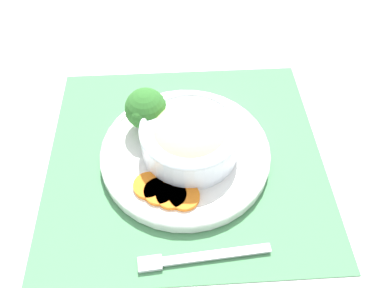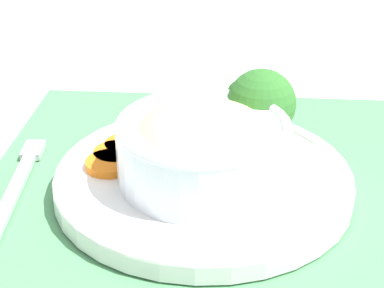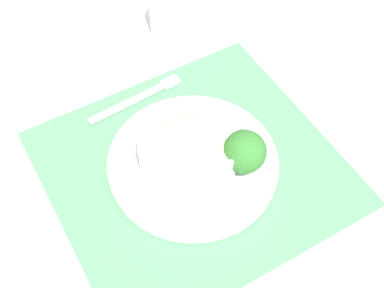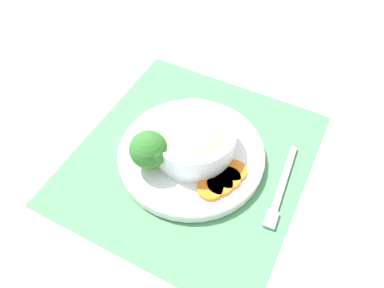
{
  "view_description": "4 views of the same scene",
  "coord_description": "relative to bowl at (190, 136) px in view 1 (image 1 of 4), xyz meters",
  "views": [
    {
      "loc": [
        -0.36,
        0.02,
        0.5
      ],
      "look_at": [
        -0.01,
        -0.01,
        0.05
      ],
      "focal_mm": 35.0,
      "sensor_mm": 36.0,
      "label": 1
    },
    {
      "loc": [
        0.02,
        -0.51,
        0.32
      ],
      "look_at": [
        -0.01,
        0.02,
        0.04
      ],
      "focal_mm": 60.0,
      "sensor_mm": 36.0,
      "label": 2
    },
    {
      "loc": [
        0.42,
        -0.25,
        0.72
      ],
      "look_at": [
        -0.01,
        0.0,
        0.05
      ],
      "focal_mm": 50.0,
      "sensor_mm": 36.0,
      "label": 3
    },
    {
      "loc": [
        -0.19,
        0.38,
        0.58
      ],
      "look_at": [
        -0.0,
        -0.0,
        0.04
      ],
      "focal_mm": 35.0,
      "sensor_mm": 36.0,
      "label": 4
    }
  ],
  "objects": [
    {
      "name": "carrot_slice_far",
      "position": [
        -0.08,
        0.03,
        -0.03
      ],
      "size": [
        0.05,
        0.05,
        0.01
      ],
      "color": "orange",
      "rests_on": "plate"
    },
    {
      "name": "bowl",
      "position": [
        0.0,
        0.0,
        0.0
      ],
      "size": [
        0.16,
        0.16,
        0.07
      ],
      "color": "silver",
      "rests_on": "plate"
    },
    {
      "name": "broccoli_floret",
      "position": [
        0.05,
        0.07,
        0.01
      ],
      "size": [
        0.07,
        0.07,
        0.08
      ],
      "color": "#759E51",
      "rests_on": "plate"
    },
    {
      "name": "carrot_slice_middle",
      "position": [
        -0.08,
        0.05,
        -0.03
      ],
      "size": [
        0.05,
        0.05,
        0.01
      ],
      "color": "orange",
      "rests_on": "plate"
    },
    {
      "name": "ground_plane",
      "position": [
        0.0,
        0.01,
        -0.05
      ],
      "size": [
        4.0,
        4.0,
        0.0
      ],
      "primitive_type": "plane",
      "color": "white"
    },
    {
      "name": "carrot_slice_extra",
      "position": [
        -0.09,
        0.02,
        -0.03
      ],
      "size": [
        0.05,
        0.05,
        0.01
      ],
      "color": "orange",
      "rests_on": "plate"
    },
    {
      "name": "placemat",
      "position": [
        0.0,
        0.01,
        -0.05
      ],
      "size": [
        0.43,
        0.46,
        0.0
      ],
      "color": "#4C8C59",
      "rests_on": "ground_plane"
    },
    {
      "name": "fork",
      "position": [
        -0.17,
        0.01,
        -0.05
      ],
      "size": [
        0.03,
        0.18,
        0.01
      ],
      "rotation": [
        0.0,
        0.0,
        0.06
      ],
      "color": "#B7B7BC",
      "rests_on": "placemat"
    },
    {
      "name": "carrot_slice_near",
      "position": [
        -0.07,
        0.07,
        -0.03
      ],
      "size": [
        0.05,
        0.05,
        0.01
      ],
      "color": "orange",
      "rests_on": "plate"
    },
    {
      "name": "plate",
      "position": [
        0.0,
        0.01,
        -0.04
      ],
      "size": [
        0.28,
        0.28,
        0.02
      ],
      "color": "white",
      "rests_on": "placemat"
    }
  ]
}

